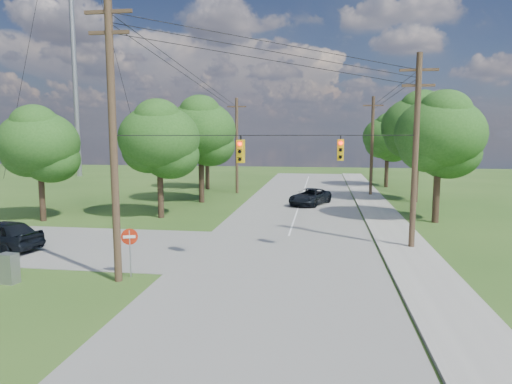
% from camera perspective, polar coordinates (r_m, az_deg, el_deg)
% --- Properties ---
extents(ground, '(140.00, 140.00, 0.00)m').
position_cam_1_polar(ground, '(18.98, -4.35, -12.02)').
color(ground, '#2A4D19').
rests_on(ground, ground).
extents(main_road, '(10.00, 100.00, 0.03)m').
position_cam_1_polar(main_road, '(23.41, 3.20, -8.23)').
color(main_road, gray).
rests_on(main_road, ground).
extents(sidewalk_east, '(2.60, 100.00, 0.12)m').
position_cam_1_polar(sidewalk_east, '(23.78, 19.67, -8.28)').
color(sidewalk_east, '#ABA7A0').
rests_on(sidewalk_east, ground).
extents(pole_sw, '(2.00, 0.32, 12.00)m').
position_cam_1_polar(pole_sw, '(19.82, -17.45, 6.84)').
color(pole_sw, '#4B3527').
rests_on(pole_sw, ground).
extents(pole_ne, '(2.00, 0.32, 10.50)m').
position_cam_1_polar(pole_ne, '(25.96, 19.32, 5.10)').
color(pole_ne, '#4B3527').
rests_on(pole_ne, ground).
extents(pole_north_e, '(2.00, 0.32, 10.00)m').
position_cam_1_polar(pole_north_e, '(47.74, 14.30, 5.68)').
color(pole_north_e, '#4B3527').
rests_on(pole_north_e, ground).
extents(pole_north_w, '(2.00, 0.32, 10.00)m').
position_cam_1_polar(pole_north_w, '(48.33, -2.41, 5.91)').
color(pole_north_w, '#4B3527').
rests_on(pole_north_w, ground).
extents(power_lines, '(13.93, 29.62, 4.93)m').
position_cam_1_polar(power_lines, '(29.26, 3.50, 12.92)').
color(power_lines, black).
rests_on(power_lines, ground).
extents(traffic_signals, '(4.91, 3.27, 1.05)m').
position_cam_1_polar(traffic_signals, '(21.96, 4.62, 5.24)').
color(traffic_signals, '#E3B40D').
rests_on(traffic_signals, ground).
extents(radio_mast, '(0.70, 0.70, 45.00)m').
position_cam_1_polar(radio_mast, '(74.74, -22.00, 19.30)').
color(radio_mast, gray).
rests_on(radio_mast, ground).
extents(tree_w_near, '(6.00, 6.00, 8.40)m').
position_cam_1_polar(tree_w_near, '(34.61, -12.02, 6.54)').
color(tree_w_near, '#3C281E').
rests_on(tree_w_near, ground).
extents(tree_w_mid, '(6.40, 6.40, 9.22)m').
position_cam_1_polar(tree_w_mid, '(41.93, -6.93, 7.64)').
color(tree_w_mid, '#3C281E').
rests_on(tree_w_mid, ground).
extents(tree_w_far, '(6.00, 6.00, 8.73)m').
position_cam_1_polar(tree_w_far, '(52.11, -6.16, 7.20)').
color(tree_w_far, '#3C281E').
rests_on(tree_w_far, ground).
extents(tree_e_near, '(6.20, 6.20, 8.81)m').
position_cam_1_polar(tree_e_near, '(34.42, 21.95, 6.72)').
color(tree_e_near, '#3C281E').
rests_on(tree_e_near, ground).
extents(tree_e_mid, '(6.60, 6.60, 9.64)m').
position_cam_1_polar(tree_e_mid, '(44.30, 19.58, 7.68)').
color(tree_e_mid, '#3C281E').
rests_on(tree_e_mid, ground).
extents(tree_e_far, '(5.80, 5.80, 8.32)m').
position_cam_1_polar(tree_e_far, '(55.98, 16.14, 6.63)').
color(tree_e_far, '#3C281E').
rests_on(tree_e_far, ground).
extents(tree_cross_n, '(5.60, 5.60, 7.91)m').
position_cam_1_polar(tree_cross_n, '(36.02, -25.50, 5.50)').
color(tree_cross_n, '#3C281E').
rests_on(tree_cross_n, ground).
extents(car_cross_dark, '(5.16, 3.00, 1.65)m').
position_cam_1_polar(car_cross_dark, '(28.34, -29.30, -4.67)').
color(car_cross_dark, black).
rests_on(car_cross_dark, cross_road).
extents(car_main_north, '(4.10, 5.63, 1.42)m').
position_cam_1_polar(car_main_north, '(40.68, 6.77, -0.59)').
color(car_main_north, black).
rests_on(car_main_north, main_road).
extents(control_cabinet, '(0.77, 0.61, 1.28)m').
position_cam_1_polar(control_cabinet, '(22.06, -28.51, -8.40)').
color(control_cabinet, gray).
rests_on(control_cabinet, ground).
extents(do_not_enter_sign, '(0.69, 0.29, 2.17)m').
position_cam_1_polar(do_not_enter_sign, '(20.77, -15.51, -5.98)').
color(do_not_enter_sign, gray).
rests_on(do_not_enter_sign, ground).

